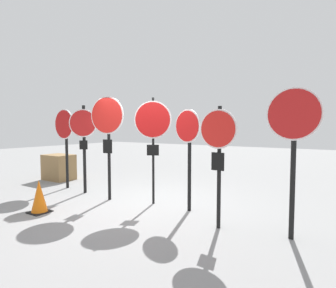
{
  "coord_description": "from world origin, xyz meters",
  "views": [
    {
      "loc": [
        3.62,
        -4.7,
        1.78
      ],
      "look_at": [
        0.65,
        0.0,
        1.44
      ],
      "focal_mm": 28.0,
      "sensor_mm": 36.0,
      "label": 1
    }
  ],
  "objects_px": {
    "stop_sign_1": "(84,134)",
    "stop_sign_3": "(153,127)",
    "stop_sign_6": "(293,132)",
    "storage_crate": "(59,167)",
    "traffic_cone_0": "(39,196)",
    "stop_sign_2": "(107,126)",
    "stop_sign_5": "(218,143)",
    "stop_sign_0": "(65,132)",
    "stop_sign_4": "(188,139)"
  },
  "relations": [
    {
      "from": "stop_sign_1",
      "to": "stop_sign_3",
      "type": "bearing_deg",
      "value": -28.7
    },
    {
      "from": "stop_sign_6",
      "to": "storage_crate",
      "type": "bearing_deg",
      "value": 179.48
    },
    {
      "from": "traffic_cone_0",
      "to": "storage_crate",
      "type": "xyz_separation_m",
      "value": [
        -2.75,
        2.39,
        0.09
      ]
    },
    {
      "from": "stop_sign_3",
      "to": "storage_crate",
      "type": "bearing_deg",
      "value": 145.73
    },
    {
      "from": "stop_sign_2",
      "to": "stop_sign_6",
      "type": "distance_m",
      "value": 4.12
    },
    {
      "from": "stop_sign_5",
      "to": "stop_sign_6",
      "type": "height_order",
      "value": "stop_sign_6"
    },
    {
      "from": "traffic_cone_0",
      "to": "storage_crate",
      "type": "relative_size",
      "value": 0.69
    },
    {
      "from": "traffic_cone_0",
      "to": "storage_crate",
      "type": "height_order",
      "value": "storage_crate"
    },
    {
      "from": "stop_sign_0",
      "to": "stop_sign_6",
      "type": "distance_m",
      "value": 6.13
    },
    {
      "from": "stop_sign_0",
      "to": "stop_sign_6",
      "type": "height_order",
      "value": "stop_sign_6"
    },
    {
      "from": "stop_sign_2",
      "to": "stop_sign_3",
      "type": "bearing_deg",
      "value": 3.62
    },
    {
      "from": "stop_sign_0",
      "to": "stop_sign_1",
      "type": "xyz_separation_m",
      "value": [
        0.94,
        -0.1,
        -0.03
      ]
    },
    {
      "from": "stop_sign_1",
      "to": "stop_sign_2",
      "type": "relative_size",
      "value": 0.94
    },
    {
      "from": "stop_sign_2",
      "to": "stop_sign_5",
      "type": "distance_m",
      "value": 2.99
    },
    {
      "from": "traffic_cone_0",
      "to": "storage_crate",
      "type": "bearing_deg",
      "value": 138.95
    },
    {
      "from": "stop_sign_4",
      "to": "stop_sign_5",
      "type": "bearing_deg",
      "value": -17.0
    },
    {
      "from": "stop_sign_1",
      "to": "stop_sign_2",
      "type": "distance_m",
      "value": 1.09
    },
    {
      "from": "stop_sign_4",
      "to": "stop_sign_5",
      "type": "xyz_separation_m",
      "value": [
        0.91,
        -0.59,
        -0.02
      ]
    },
    {
      "from": "stop_sign_0",
      "to": "storage_crate",
      "type": "distance_m",
      "value": 1.91
    },
    {
      "from": "stop_sign_2",
      "to": "stop_sign_6",
      "type": "height_order",
      "value": "stop_sign_2"
    },
    {
      "from": "stop_sign_3",
      "to": "stop_sign_6",
      "type": "distance_m",
      "value": 3.01
    },
    {
      "from": "stop_sign_4",
      "to": "traffic_cone_0",
      "type": "bearing_deg",
      "value": -130.01
    },
    {
      "from": "stop_sign_1",
      "to": "storage_crate",
      "type": "relative_size",
      "value": 2.39
    },
    {
      "from": "traffic_cone_0",
      "to": "stop_sign_4",
      "type": "bearing_deg",
      "value": 33.99
    },
    {
      "from": "stop_sign_4",
      "to": "stop_sign_1",
      "type": "bearing_deg",
      "value": -161.39
    },
    {
      "from": "stop_sign_2",
      "to": "storage_crate",
      "type": "relative_size",
      "value": 2.55
    },
    {
      "from": "traffic_cone_0",
      "to": "stop_sign_1",
      "type": "bearing_deg",
      "value": 107.59
    },
    {
      "from": "stop_sign_3",
      "to": "stop_sign_5",
      "type": "xyz_separation_m",
      "value": [
        1.83,
        -0.6,
        -0.3
      ]
    },
    {
      "from": "storage_crate",
      "to": "traffic_cone_0",
      "type": "bearing_deg",
      "value": -41.05
    },
    {
      "from": "stop_sign_6",
      "to": "storage_crate",
      "type": "distance_m",
      "value": 7.6
    },
    {
      "from": "stop_sign_0",
      "to": "traffic_cone_0",
      "type": "relative_size",
      "value": 3.38
    },
    {
      "from": "stop_sign_3",
      "to": "storage_crate",
      "type": "relative_size",
      "value": 2.48
    },
    {
      "from": "stop_sign_0",
      "to": "stop_sign_2",
      "type": "height_order",
      "value": "stop_sign_2"
    },
    {
      "from": "stop_sign_1",
      "to": "traffic_cone_0",
      "type": "xyz_separation_m",
      "value": [
        0.51,
        -1.61,
        -1.28
      ]
    },
    {
      "from": "stop_sign_0",
      "to": "stop_sign_2",
      "type": "relative_size",
      "value": 0.91
    },
    {
      "from": "stop_sign_5",
      "to": "stop_sign_6",
      "type": "bearing_deg",
      "value": 11.83
    },
    {
      "from": "stop_sign_2",
      "to": "stop_sign_3",
      "type": "distance_m",
      "value": 1.18
    },
    {
      "from": "stop_sign_1",
      "to": "stop_sign_4",
      "type": "distance_m",
      "value": 3.12
    },
    {
      "from": "stop_sign_1",
      "to": "stop_sign_5",
      "type": "xyz_separation_m",
      "value": [
        4.02,
        -0.45,
        -0.1
      ]
    },
    {
      "from": "stop_sign_3",
      "to": "traffic_cone_0",
      "type": "distance_m",
      "value": 2.85
    },
    {
      "from": "stop_sign_0",
      "to": "stop_sign_5",
      "type": "bearing_deg",
      "value": -3.58
    },
    {
      "from": "stop_sign_3",
      "to": "stop_sign_4",
      "type": "height_order",
      "value": "stop_sign_3"
    },
    {
      "from": "stop_sign_3",
      "to": "stop_sign_4",
      "type": "xyz_separation_m",
      "value": [
        0.92,
        -0.01,
        -0.27
      ]
    },
    {
      "from": "stop_sign_3",
      "to": "stop_sign_5",
      "type": "height_order",
      "value": "stop_sign_3"
    },
    {
      "from": "stop_sign_4",
      "to": "storage_crate",
      "type": "bearing_deg",
      "value": -170.8
    },
    {
      "from": "stop_sign_1",
      "to": "traffic_cone_0",
      "type": "bearing_deg",
      "value": -104.99
    },
    {
      "from": "stop_sign_1",
      "to": "stop_sign_4",
      "type": "xyz_separation_m",
      "value": [
        3.12,
        0.14,
        -0.08
      ]
    },
    {
      "from": "stop_sign_3",
      "to": "stop_sign_6",
      "type": "bearing_deg",
      "value": -33.99
    },
    {
      "from": "stop_sign_1",
      "to": "storage_crate",
      "type": "xyz_separation_m",
      "value": [
        -2.24,
        0.78,
        -1.19
      ]
    },
    {
      "from": "stop_sign_3",
      "to": "storage_crate",
      "type": "height_order",
      "value": "stop_sign_3"
    }
  ]
}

